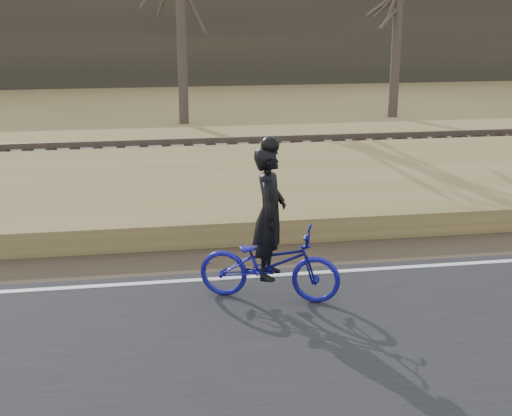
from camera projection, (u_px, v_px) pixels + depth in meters
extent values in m
cube|color=#383328|center=(56.00, 28.00, 37.76)|extent=(120.00, 4.00, 6.00)
imported|color=navy|center=(269.00, 264.00, 10.25)|extent=(2.17, 1.38, 1.08)
imported|color=black|center=(270.00, 213.00, 10.04)|extent=(0.67, 0.81, 1.90)
sphere|color=black|center=(270.00, 145.00, 9.78)|extent=(0.26, 0.26, 0.26)
cylinder|color=#453A33|center=(397.00, 31.00, 26.76)|extent=(0.36, 0.36, 6.48)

